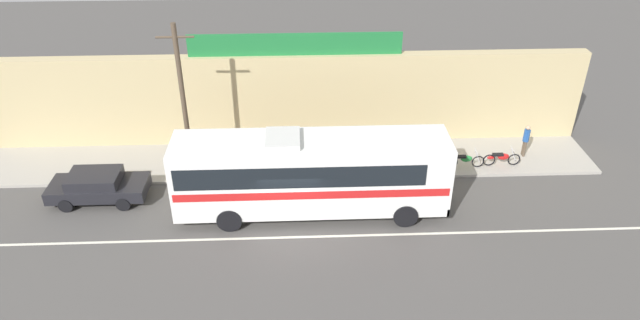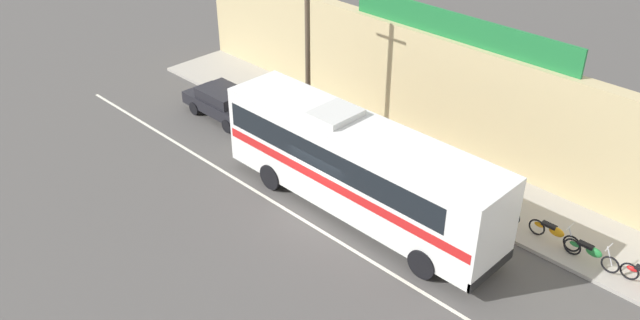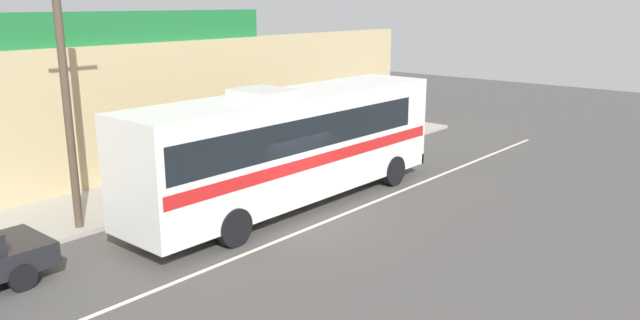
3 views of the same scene
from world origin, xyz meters
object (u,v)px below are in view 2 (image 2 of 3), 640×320
Objects in this scene: motorcycle_black at (591,252)px; utility_pole at (308,50)px; motorcycle_purple at (554,232)px; motorcycle_blue at (496,206)px; parked_car at (225,102)px; intercity_bus at (356,164)px; pedestrian_far_right at (353,122)px.

utility_pole is at bearing -179.10° from motorcycle_black.
motorcycle_black is 1.01× the size of motorcycle_purple.
motorcycle_blue and motorcycle_purple have the same top height.
parked_car is 2.18× the size of motorcycle_blue.
motorcycle_black is at bearing 0.90° from utility_pole.
motorcycle_purple is (2.25, 0.05, 0.00)m from motorcycle_blue.
motorcycle_black is (7.58, 3.13, -1.50)m from intercity_bus.
intercity_bus reaches higher than pedestrian_far_right.
parked_car reaches higher than motorcycle_black.
motorcycle_blue is at bearing -178.73° from motorcycle_purple.
pedestrian_far_right is at bearing 21.76° from parked_car.
motorcycle_purple is at bearing 174.25° from motorcycle_black.
utility_pole is 3.86× the size of motorcycle_black.
pedestrian_far_right is at bearing 20.97° from utility_pole.
parked_car is at bearing 171.97° from intercity_bus.
motorcycle_black is at bearing 22.45° from intercity_bus.
intercity_bus is at bearing -8.03° from parked_car.
pedestrian_far_right is (5.90, 2.36, 0.31)m from parked_car.
utility_pole is 10.01m from motorcycle_blue.
intercity_bus is 5.88× the size of motorcycle_blue.
motorcycle_blue is (3.94, 3.22, -1.50)m from intercity_bus.
pedestrian_far_right is at bearing 177.57° from motorcycle_purple.
motorcycle_purple is (6.19, 3.27, -1.50)m from intercity_bus.
utility_pole is 3.89× the size of motorcycle_purple.
parked_car reaches higher than motorcycle_purple.
motorcycle_black and motorcycle_blue have the same top height.
intercity_bus is 5.17m from pedestrian_far_right.
motorcycle_purple is at bearing 7.12° from parked_car.
intercity_bus is 5.30m from motorcycle_blue.
utility_pole reaches higher than pedestrian_far_right.
motorcycle_blue is at bearing 39.30° from intercity_bus.
motorcycle_black and motorcycle_purple have the same top height.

